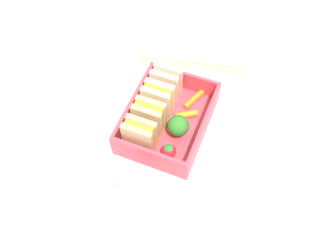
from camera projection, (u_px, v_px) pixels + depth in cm
name	position (u px, v px, depth cm)	size (l,w,h in cm)	color
ground_plane	(168.00, 129.00, 68.40)	(120.00, 120.00, 2.00)	beige
bento_tray	(168.00, 124.00, 67.06)	(17.57, 13.59, 1.20)	#D7414D
bento_rim	(168.00, 116.00, 64.85)	(17.57, 13.59, 4.08)	#D7414D
sandwich_left	(140.00, 135.00, 61.42)	(2.92, 5.30, 6.35)	tan
sandwich_center_left	(149.00, 116.00, 63.42)	(2.92, 5.30, 6.35)	tan
sandwich_center	(158.00, 99.00, 65.42)	(2.92, 5.30, 6.35)	beige
sandwich_center_right	(166.00, 82.00, 67.42)	(2.92, 5.30, 6.35)	beige
strawberry_far_left	(169.00, 151.00, 61.87)	(2.50, 2.50, 3.10)	red
broccoli_floret	(178.00, 126.00, 62.94)	(3.73, 3.73, 4.66)	#82D36E
carrot_stick_left	(186.00, 115.00, 66.71)	(1.20, 1.20, 3.95)	orange
carrot_stick_far_left	(194.00, 99.00, 68.65)	(1.07, 1.07, 4.83)	orange
chopstick_pair	(191.00, 63.00, 75.18)	(6.59, 21.36, 0.70)	tan
drinking_glass	(140.00, 197.00, 55.09)	(5.04, 5.04, 9.80)	silver
folded_napkin	(259.00, 141.00, 65.60)	(13.15, 9.82, 0.40)	silver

